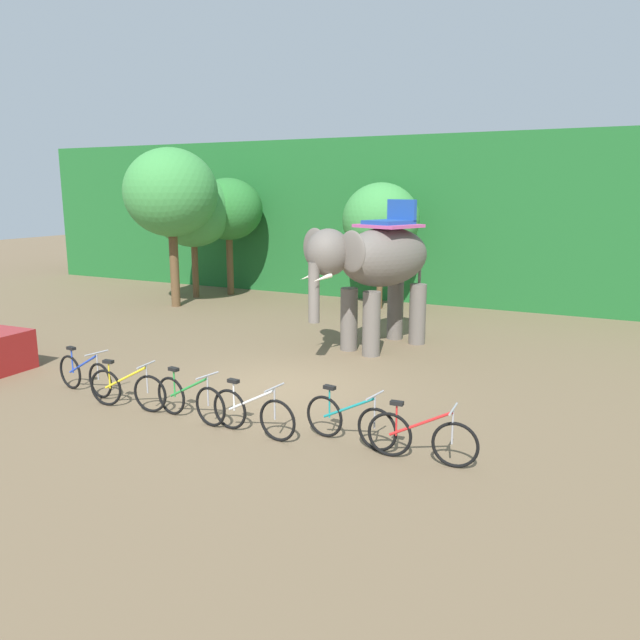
{
  "coord_description": "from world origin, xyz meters",
  "views": [
    {
      "loc": [
        6.26,
        -10.65,
        4.02
      ],
      "look_at": [
        0.47,
        1.0,
        1.3
      ],
      "focal_mm": 35.02,
      "sensor_mm": 36.0,
      "label": 1
    }
  ],
  "objects_px": {
    "elephant": "(376,264)",
    "bike_white": "(253,413)",
    "bike_yellow": "(127,389)",
    "bike_green": "(190,399)",
    "tree_far_left": "(171,193)",
    "bike_red": "(421,438)",
    "tree_center": "(193,211)",
    "tree_right": "(381,220)",
    "tree_center_right": "(228,210)",
    "bike_teal": "(350,421)",
    "bike_blue": "(85,375)"
  },
  "relations": [
    {
      "from": "elephant",
      "to": "bike_white",
      "type": "height_order",
      "value": "elephant"
    },
    {
      "from": "tree_right",
      "to": "bike_teal",
      "type": "height_order",
      "value": "tree_right"
    },
    {
      "from": "tree_far_left",
      "to": "tree_center_right",
      "type": "height_order",
      "value": "tree_far_left"
    },
    {
      "from": "tree_far_left",
      "to": "bike_green",
      "type": "bearing_deg",
      "value": -49.53
    },
    {
      "from": "bike_red",
      "to": "bike_green",
      "type": "bearing_deg",
      "value": -178.01
    },
    {
      "from": "bike_yellow",
      "to": "bike_green",
      "type": "xyz_separation_m",
      "value": [
        1.42,
        0.05,
        0.0
      ]
    },
    {
      "from": "tree_far_left",
      "to": "elephant",
      "type": "relative_size",
      "value": 1.29
    },
    {
      "from": "bike_white",
      "to": "bike_teal",
      "type": "relative_size",
      "value": 1.01
    },
    {
      "from": "bike_yellow",
      "to": "bike_green",
      "type": "bearing_deg",
      "value": 2.0
    },
    {
      "from": "tree_center_right",
      "to": "elephant",
      "type": "bearing_deg",
      "value": -33.62
    },
    {
      "from": "tree_far_left",
      "to": "bike_blue",
      "type": "distance_m",
      "value": 10.23
    },
    {
      "from": "bike_teal",
      "to": "bike_white",
      "type": "bearing_deg",
      "value": -166.43
    },
    {
      "from": "bike_teal",
      "to": "tree_far_left",
      "type": "bearing_deg",
      "value": 141.02
    },
    {
      "from": "tree_far_left",
      "to": "tree_right",
      "type": "bearing_deg",
      "value": 23.17
    },
    {
      "from": "tree_center",
      "to": "tree_center_right",
      "type": "xyz_separation_m",
      "value": [
        0.79,
        1.15,
        0.02
      ]
    },
    {
      "from": "tree_center_right",
      "to": "bike_red",
      "type": "distance_m",
      "value": 16.42
    },
    {
      "from": "bike_red",
      "to": "bike_yellow",
      "type": "bearing_deg",
      "value": -178.01
    },
    {
      "from": "bike_blue",
      "to": "bike_white",
      "type": "bearing_deg",
      "value": -4.77
    },
    {
      "from": "tree_center",
      "to": "bike_yellow",
      "type": "relative_size",
      "value": 2.71
    },
    {
      "from": "bike_yellow",
      "to": "bike_white",
      "type": "height_order",
      "value": "same"
    },
    {
      "from": "tree_right",
      "to": "bike_green",
      "type": "relative_size",
      "value": 2.51
    },
    {
      "from": "tree_far_left",
      "to": "tree_right",
      "type": "distance_m",
      "value": 7.19
    },
    {
      "from": "tree_center",
      "to": "bike_white",
      "type": "bearing_deg",
      "value": -48.73
    },
    {
      "from": "tree_center_right",
      "to": "bike_green",
      "type": "bearing_deg",
      "value": -58.52
    },
    {
      "from": "tree_far_left",
      "to": "bike_blue",
      "type": "height_order",
      "value": "tree_far_left"
    },
    {
      "from": "bike_blue",
      "to": "elephant",
      "type": "bearing_deg",
      "value": 56.75
    },
    {
      "from": "tree_right",
      "to": "bike_yellow",
      "type": "height_order",
      "value": "tree_right"
    },
    {
      "from": "bike_red",
      "to": "bike_blue",
      "type": "bearing_deg",
      "value": 179.03
    },
    {
      "from": "bike_yellow",
      "to": "elephant",
      "type": "bearing_deg",
      "value": 68.45
    },
    {
      "from": "bike_yellow",
      "to": "tree_center",
      "type": "bearing_deg",
      "value": 121.69
    },
    {
      "from": "elephant",
      "to": "bike_white",
      "type": "xyz_separation_m",
      "value": [
        0.31,
        -6.3,
        -1.82
      ]
    },
    {
      "from": "tree_far_left",
      "to": "elephant",
      "type": "distance_m",
      "value": 9.0
    },
    {
      "from": "bike_yellow",
      "to": "bike_red",
      "type": "distance_m",
      "value": 5.62
    },
    {
      "from": "tree_center_right",
      "to": "bike_teal",
      "type": "distance_m",
      "value": 15.48
    },
    {
      "from": "bike_yellow",
      "to": "bike_red",
      "type": "relative_size",
      "value": 1.0
    },
    {
      "from": "tree_center",
      "to": "bike_red",
      "type": "xyz_separation_m",
      "value": [
        12.14,
        -10.37,
        -2.87
      ]
    },
    {
      "from": "elephant",
      "to": "bike_green",
      "type": "distance_m",
      "value": 6.56
    },
    {
      "from": "tree_far_left",
      "to": "tree_center",
      "type": "bearing_deg",
      "value": 105.78
    },
    {
      "from": "tree_far_left",
      "to": "elephant",
      "type": "height_order",
      "value": "tree_far_left"
    },
    {
      "from": "tree_center_right",
      "to": "elephant",
      "type": "relative_size",
      "value": 1.06
    },
    {
      "from": "tree_center",
      "to": "bike_teal",
      "type": "xyz_separation_m",
      "value": [
        10.9,
        -10.21,
        -2.87
      ]
    },
    {
      "from": "bike_red",
      "to": "bike_teal",
      "type": "bearing_deg",
      "value": 172.92
    },
    {
      "from": "tree_far_left",
      "to": "tree_center_right",
      "type": "relative_size",
      "value": 1.22
    },
    {
      "from": "tree_center",
      "to": "bike_blue",
      "type": "xyz_separation_m",
      "value": [
        5.1,
        -10.25,
        -2.87
      ]
    },
    {
      "from": "tree_far_left",
      "to": "bike_blue",
      "type": "xyz_separation_m",
      "value": [
        4.58,
        -8.44,
        -3.52
      ]
    },
    {
      "from": "bike_white",
      "to": "tree_center_right",
      "type": "bearing_deg",
      "value": 125.9
    },
    {
      "from": "bike_yellow",
      "to": "bike_teal",
      "type": "xyz_separation_m",
      "value": [
        4.37,
        0.35,
        0.0
      ]
    },
    {
      "from": "tree_right",
      "to": "bike_white",
      "type": "relative_size",
      "value": 2.5
    },
    {
      "from": "bike_white",
      "to": "bike_blue",
      "type": "bearing_deg",
      "value": 175.23
    },
    {
      "from": "elephant",
      "to": "bike_yellow",
      "type": "bearing_deg",
      "value": -111.55
    }
  ]
}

